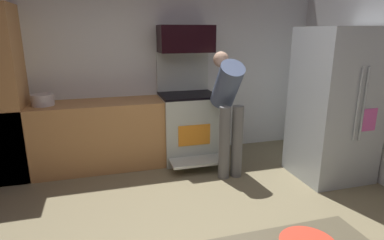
{
  "coord_description": "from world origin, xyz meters",
  "views": [
    {
      "loc": [
        -0.68,
        -2.25,
        1.79
      ],
      "look_at": [
        0.05,
        0.3,
        1.05
      ],
      "focal_mm": 29.83,
      "sensor_mm": 36.0,
      "label": 1
    }
  ],
  "objects_px": {
    "oven_range": "(188,124)",
    "refrigerator": "(335,105)",
    "microwave": "(186,39)",
    "stock_pot": "(43,100)",
    "person_cook": "(228,104)"
  },
  "relations": [
    {
      "from": "oven_range",
      "to": "refrigerator",
      "type": "distance_m",
      "value": 1.94
    },
    {
      "from": "person_cook",
      "to": "stock_pot",
      "type": "height_order",
      "value": "person_cook"
    },
    {
      "from": "microwave",
      "to": "person_cook",
      "type": "xyz_separation_m",
      "value": [
        0.34,
        -0.72,
        -0.77
      ]
    },
    {
      "from": "microwave",
      "to": "refrigerator",
      "type": "distance_m",
      "value": 2.09
    },
    {
      "from": "microwave",
      "to": "stock_pot",
      "type": "xyz_separation_m",
      "value": [
        -1.86,
        -0.08,
        -0.72
      ]
    },
    {
      "from": "oven_range",
      "to": "person_cook",
      "type": "xyz_separation_m",
      "value": [
        0.34,
        -0.63,
        0.41
      ]
    },
    {
      "from": "oven_range",
      "to": "person_cook",
      "type": "distance_m",
      "value": 0.83
    },
    {
      "from": "microwave",
      "to": "person_cook",
      "type": "relative_size",
      "value": 0.48
    },
    {
      "from": "microwave",
      "to": "stock_pot",
      "type": "relative_size",
      "value": 2.74
    },
    {
      "from": "microwave",
      "to": "refrigerator",
      "type": "bearing_deg",
      "value": -36.21
    },
    {
      "from": "person_cook",
      "to": "refrigerator",
      "type": "bearing_deg",
      "value": -19.11
    },
    {
      "from": "refrigerator",
      "to": "person_cook",
      "type": "distance_m",
      "value": 1.3
    },
    {
      "from": "microwave",
      "to": "person_cook",
      "type": "distance_m",
      "value": 1.11
    },
    {
      "from": "oven_range",
      "to": "refrigerator",
      "type": "relative_size",
      "value": 0.82
    },
    {
      "from": "microwave",
      "to": "stock_pot",
      "type": "bearing_deg",
      "value": -177.54
    }
  ]
}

